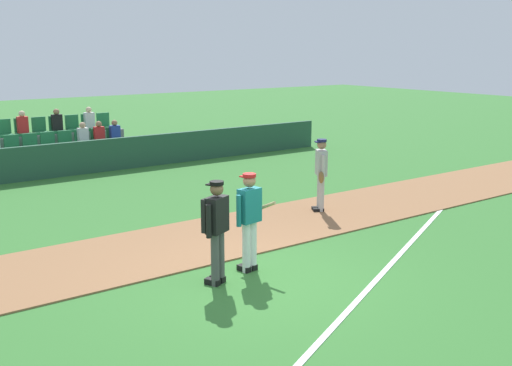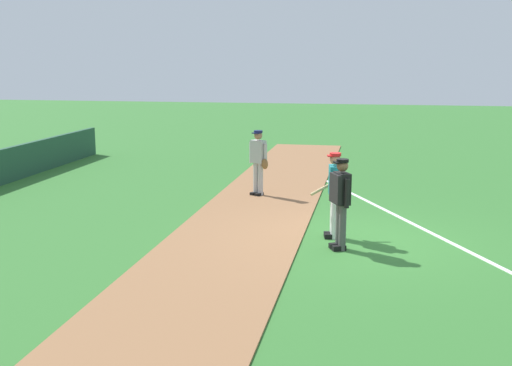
# 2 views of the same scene
# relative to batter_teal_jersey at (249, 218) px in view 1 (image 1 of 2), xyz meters

# --- Properties ---
(ground_plane) EXTENTS (80.00, 80.00, 0.00)m
(ground_plane) POSITION_rel_batter_teal_jersey_xyz_m (-0.13, -0.45, -0.97)
(ground_plane) COLOR #33702D
(infield_dirt_path) EXTENTS (28.00, 2.73, 0.03)m
(infield_dirt_path) POSITION_rel_batter_teal_jersey_xyz_m (-0.13, 1.97, -0.95)
(infield_dirt_path) COLOR #936642
(infield_dirt_path) RESTS_ON ground
(foul_line_chalk) EXTENTS (10.83, 5.36, 0.01)m
(foul_line_chalk) POSITION_rel_batter_teal_jersey_xyz_m (2.87, -0.95, -0.96)
(foul_line_chalk) COLOR white
(foul_line_chalk) RESTS_ON ground
(dugout_fence) EXTENTS (20.00, 0.16, 1.03)m
(dugout_fence) POSITION_rel_batter_teal_jersey_xyz_m (-0.13, 9.91, -0.45)
(dugout_fence) COLOR #234C38
(dugout_fence) RESTS_ON ground
(stadium_bleachers) EXTENTS (5.55, 2.10, 1.90)m
(stadium_bleachers) POSITION_rel_batter_teal_jersey_xyz_m (-0.10, 11.36, -0.46)
(stadium_bleachers) COLOR slate
(stadium_bleachers) RESTS_ON ground
(batter_teal_jersey) EXTENTS (0.73, 0.74, 1.76)m
(batter_teal_jersey) POSITION_rel_batter_teal_jersey_xyz_m (0.00, 0.00, 0.00)
(batter_teal_jersey) COLOR white
(batter_teal_jersey) RESTS_ON ground
(umpire_home_plate) EXTENTS (0.54, 0.43, 1.76)m
(umpire_home_plate) POSITION_rel_batter_teal_jersey_xyz_m (-0.79, -0.17, 0.03)
(umpire_home_plate) COLOR #4C4C4C
(umpire_home_plate) RESTS_ON ground
(runner_grey_jersey) EXTENTS (0.47, 0.59, 1.76)m
(runner_grey_jersey) POSITION_rel_batter_teal_jersey_xyz_m (3.64, 2.24, -0.01)
(runner_grey_jersey) COLOR #B2B2B2
(runner_grey_jersey) RESTS_ON ground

